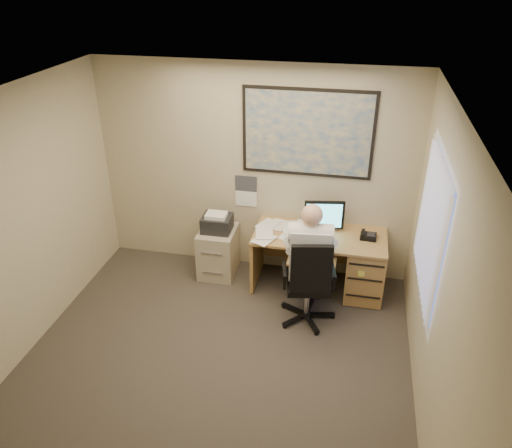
% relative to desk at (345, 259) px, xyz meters
% --- Properties ---
extents(room_shell, '(4.00, 4.50, 2.70)m').
position_rel_desk_xyz_m(room_shell, '(-1.23, -1.90, 0.91)').
color(room_shell, '#36312A').
rests_on(room_shell, ground).
extents(desk, '(1.60, 0.97, 1.14)m').
position_rel_desk_xyz_m(desk, '(0.00, 0.00, 0.00)').
color(desk, tan).
rests_on(desk, ground).
extents(world_map, '(1.56, 0.03, 1.06)m').
position_rel_desk_xyz_m(world_map, '(-0.58, 0.33, 1.46)').
color(world_map, '#1E4C93').
rests_on(world_map, room_shell).
extents(wall_calendar, '(0.28, 0.01, 0.42)m').
position_rel_desk_xyz_m(wall_calendar, '(-1.33, 0.34, 0.64)').
color(wall_calendar, white).
rests_on(wall_calendar, room_shell).
extents(window_blinds, '(0.06, 1.40, 1.30)m').
position_rel_desk_xyz_m(window_blinds, '(0.74, -1.10, 1.11)').
color(window_blinds, silver).
rests_on(window_blinds, room_shell).
extents(filing_cabinet, '(0.47, 0.56, 0.89)m').
position_rel_desk_xyz_m(filing_cabinet, '(-1.64, 0.03, -0.06)').
color(filing_cabinet, '#ACA38A').
rests_on(filing_cabinet, ground).
extents(office_chair, '(0.78, 0.78, 1.12)m').
position_rel_desk_xyz_m(office_chair, '(-0.39, -0.73, -0.12)').
color(office_chair, black).
rests_on(office_chair, ground).
extents(person, '(0.70, 0.93, 1.45)m').
position_rel_desk_xyz_m(person, '(-0.38, -0.65, 0.28)').
color(person, white).
rests_on(person, office_chair).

